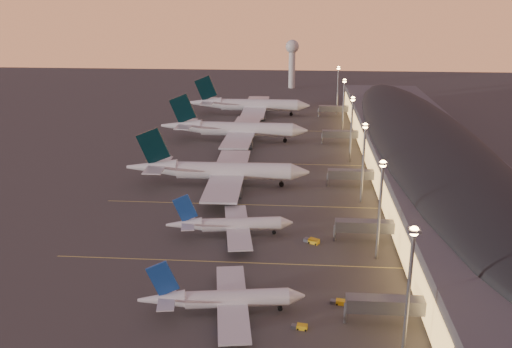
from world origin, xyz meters
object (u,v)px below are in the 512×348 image
(radar_tower, at_px, (292,56))
(baggage_tug_b, at_px, (339,302))
(baggage_tug_a, at_px, (300,327))
(airliner_wide_near, at_px, (218,171))
(airliner_wide_far, at_px, (249,105))
(airliner_wide_mid, at_px, (234,129))
(airliner_narrow_south, at_px, (223,299))
(airliner_narrow_north, at_px, (230,225))
(baggage_tug_c, at_px, (312,241))

(radar_tower, distance_m, baggage_tug_b, 284.13)
(baggage_tug_a, bearing_deg, airliner_wide_near, 117.06)
(airliner_wide_far, bearing_deg, airliner_wide_mid, -91.95)
(airliner_narrow_south, bearing_deg, airliner_wide_far, 84.85)
(airliner_wide_mid, relative_size, radar_tower, 2.03)
(airliner_narrow_south, distance_m, airliner_wide_far, 197.93)
(airliner_narrow_south, relative_size, airliner_narrow_north, 1.00)
(airliner_narrow_south, distance_m, baggage_tug_b, 25.35)
(airliner_wide_mid, bearing_deg, radar_tower, 82.38)
(baggage_tug_a, bearing_deg, airliner_wide_far, 106.60)
(airliner_narrow_north, relative_size, radar_tower, 1.08)
(airliner_narrow_south, relative_size, baggage_tug_c, 7.87)
(airliner_narrow_south, distance_m, airliner_narrow_north, 39.47)
(airliner_wide_near, relative_size, airliner_wide_far, 0.96)
(airliner_wide_near, height_order, radar_tower, radar_tower)
(airliner_wide_near, height_order, baggage_tug_a, airliner_wide_near)
(airliner_narrow_north, height_order, radar_tower, radar_tower)
(airliner_narrow_north, height_order, airliner_wide_far, airliner_wide_far)
(airliner_wide_mid, xyz_separation_m, airliner_wide_far, (1.56, 55.64, 0.02))
(airliner_narrow_north, xyz_separation_m, airliner_wide_mid, (-10.64, 102.55, 2.20))
(airliner_wide_near, distance_m, baggage_tug_a, 90.66)
(airliner_narrow_north, height_order, baggage_tug_c, airliner_narrow_north)
(airliner_wide_mid, distance_m, airliner_wide_far, 55.66)
(airliner_wide_near, xyz_separation_m, radar_tower, (21.79, 207.13, 16.65))
(radar_tower, xyz_separation_m, baggage_tug_b, (15.27, -282.91, -21.41))
(airliner_narrow_north, height_order, airliner_wide_mid, airliner_wide_mid)
(airliner_wide_far, distance_m, baggage_tug_c, 164.36)
(airliner_narrow_south, distance_m, baggage_tug_a, 17.12)
(airliner_wide_mid, bearing_deg, airliner_wide_near, -87.42)
(airliner_wide_mid, bearing_deg, baggage_tug_c, -71.28)
(airliner_wide_far, height_order, radar_tower, radar_tower)
(airliner_wide_far, height_order, baggage_tug_c, airliner_wide_far)
(airliner_narrow_north, distance_m, airliner_wide_far, 158.47)
(airliner_narrow_south, xyz_separation_m, airliner_wide_near, (-12.44, 81.17, 1.99))
(baggage_tug_a, bearing_deg, airliner_wide_mid, 110.16)
(airliner_narrow_south, bearing_deg, airliner_wide_near, 90.04)
(airliner_wide_mid, bearing_deg, airliner_narrow_south, -83.12)
(baggage_tug_c, bearing_deg, airliner_wide_near, 155.61)
(radar_tower, height_order, baggage_tug_c, radar_tower)
(airliner_wide_mid, height_order, airliner_wide_far, airliner_wide_far)
(airliner_wide_near, bearing_deg, baggage_tug_b, -64.93)
(baggage_tug_c, bearing_deg, airliner_wide_mid, 137.72)
(airliner_narrow_north, relative_size, baggage_tug_a, 10.30)
(airliner_narrow_north, bearing_deg, baggage_tug_a, -75.30)
(airliner_wide_mid, xyz_separation_m, baggage_tug_b, (38.38, -136.51, -4.97))
(airliner_wide_near, height_order, airliner_wide_mid, airliner_wide_mid)
(airliner_narrow_north, relative_size, baggage_tug_c, 7.87)
(airliner_wide_mid, bearing_deg, airliner_wide_far, 89.74)
(airliner_wide_far, xyz_separation_m, baggage_tug_b, (36.81, -192.15, -4.99))
(airliner_narrow_south, xyz_separation_m, airliner_wide_far, (-12.20, 197.54, 2.23))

